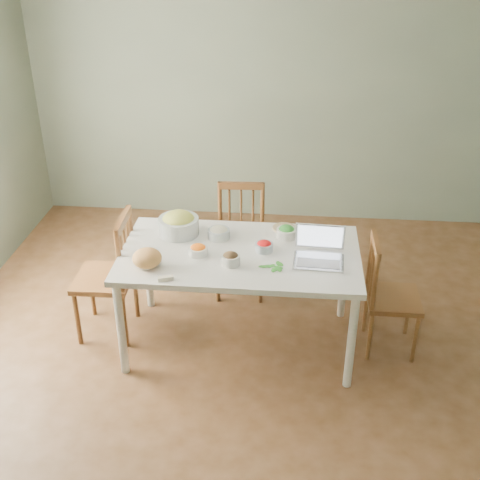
# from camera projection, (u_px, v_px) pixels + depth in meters

# --- Properties ---
(floor) EXTENTS (5.00, 5.00, 0.00)m
(floor) POSITION_uv_depth(u_px,v_px,m) (251.00, 357.00, 4.72)
(floor) COLOR #432811
(floor) RESTS_ON ground
(wall_back) EXTENTS (5.00, 0.00, 2.70)m
(wall_back) POSITION_uv_depth(u_px,v_px,m) (271.00, 96.00, 6.26)
(wall_back) COLOR slate
(wall_back) RESTS_ON ground
(dining_table) EXTENTS (1.76, 0.99, 0.82)m
(dining_table) POSITION_uv_depth(u_px,v_px,m) (240.00, 298.00, 4.69)
(dining_table) COLOR white
(dining_table) RESTS_ON floor
(chair_far) EXTENTS (0.45, 0.43, 0.98)m
(chair_far) POSITION_uv_depth(u_px,v_px,m) (240.00, 243.00, 5.30)
(chair_far) COLOR #422C10
(chair_far) RESTS_ON floor
(chair_left) EXTENTS (0.45, 0.47, 1.04)m
(chair_left) POSITION_uv_depth(u_px,v_px,m) (104.00, 276.00, 4.78)
(chair_left) COLOR #422C10
(chair_left) RESTS_ON floor
(chair_right) EXTENTS (0.40, 0.42, 0.94)m
(chair_right) POSITION_uv_depth(u_px,v_px,m) (394.00, 296.00, 4.62)
(chair_right) COLOR #422C10
(chair_right) RESTS_ON floor
(bread_boule) EXTENTS (0.26, 0.26, 0.13)m
(bread_boule) POSITION_uv_depth(u_px,v_px,m) (147.00, 258.00, 4.28)
(bread_boule) COLOR tan
(bread_boule) RESTS_ON dining_table
(butter_stick) EXTENTS (0.11, 0.07, 0.03)m
(butter_stick) POSITION_uv_depth(u_px,v_px,m) (166.00, 278.00, 4.15)
(butter_stick) COLOR beige
(butter_stick) RESTS_ON dining_table
(bowl_squash) EXTENTS (0.34, 0.34, 0.18)m
(bowl_squash) POSITION_uv_depth(u_px,v_px,m) (179.00, 223.00, 4.70)
(bowl_squash) COLOR gold
(bowl_squash) RESTS_ON dining_table
(bowl_carrot) EXTENTS (0.18, 0.18, 0.08)m
(bowl_carrot) POSITION_uv_depth(u_px,v_px,m) (198.00, 250.00, 4.44)
(bowl_carrot) COLOR orange
(bowl_carrot) RESTS_ON dining_table
(bowl_onion) EXTENTS (0.17, 0.17, 0.09)m
(bowl_onion) POSITION_uv_depth(u_px,v_px,m) (219.00, 232.00, 4.67)
(bowl_onion) COLOR silver
(bowl_onion) RESTS_ON dining_table
(bowl_mushroom) EXTENTS (0.14, 0.14, 0.09)m
(bowl_mushroom) POSITION_uv_depth(u_px,v_px,m) (231.00, 259.00, 4.32)
(bowl_mushroom) COLOR #322215
(bowl_mushroom) RESTS_ON dining_table
(bowl_redpep) EXTENTS (0.13, 0.13, 0.08)m
(bowl_redpep) POSITION_uv_depth(u_px,v_px,m) (264.00, 246.00, 4.49)
(bowl_redpep) COLOR #C60111
(bowl_redpep) RESTS_ON dining_table
(bowl_broccoli) EXTENTS (0.17, 0.17, 0.10)m
(bowl_broccoli) POSITION_uv_depth(u_px,v_px,m) (286.00, 232.00, 4.67)
(bowl_broccoli) COLOR #28652D
(bowl_broccoli) RESTS_ON dining_table
(flatbread) EXTENTS (0.19, 0.19, 0.02)m
(flatbread) POSITION_uv_depth(u_px,v_px,m) (284.00, 228.00, 4.81)
(flatbread) COLOR tan
(flatbread) RESTS_ON dining_table
(basil_bunch) EXTENTS (0.19, 0.19, 0.02)m
(basil_bunch) POSITION_uv_depth(u_px,v_px,m) (271.00, 266.00, 4.30)
(basil_bunch) COLOR #0C5F0E
(basil_bunch) RESTS_ON dining_table
(laptop) EXTENTS (0.37, 0.33, 0.24)m
(laptop) POSITION_uv_depth(u_px,v_px,m) (319.00, 248.00, 4.30)
(laptop) COLOR silver
(laptop) RESTS_ON dining_table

